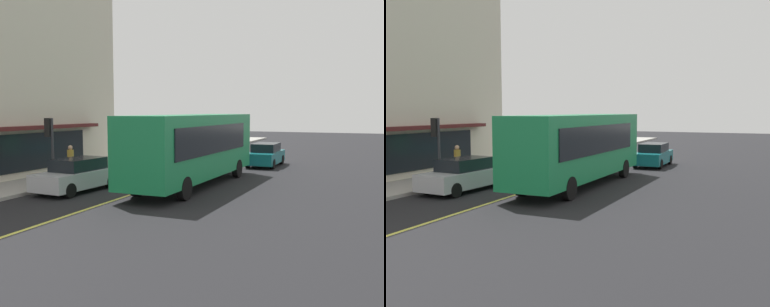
# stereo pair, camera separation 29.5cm
# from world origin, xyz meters

# --- Properties ---
(ground) EXTENTS (120.00, 120.00, 0.00)m
(ground) POSITION_xyz_m (0.00, 0.00, 0.00)
(ground) COLOR black
(sidewalk) EXTENTS (80.00, 3.16, 0.15)m
(sidewalk) POSITION_xyz_m (0.00, 5.70, 0.07)
(sidewalk) COLOR #9E9B93
(sidewalk) RESTS_ON ground
(lane_centre_stripe) EXTENTS (36.00, 0.16, 0.01)m
(lane_centre_stripe) POSITION_xyz_m (0.00, 0.00, 0.00)
(lane_centre_stripe) COLOR #D8D14C
(lane_centre_stripe) RESTS_ON ground
(bus) EXTENTS (11.15, 2.68, 3.50)m
(bus) POSITION_xyz_m (1.58, -1.59, 1.99)
(bus) COLOR #197F47
(bus) RESTS_ON ground
(traffic_light) EXTENTS (0.30, 0.52, 3.20)m
(traffic_light) POSITION_xyz_m (-1.53, 4.62, 2.53)
(traffic_light) COLOR #2D2D33
(traffic_light) RESTS_ON sidewalk
(car_teal) EXTENTS (4.32, 1.90, 1.52)m
(car_teal) POSITION_xyz_m (10.85, -2.92, 0.74)
(car_teal) COLOR #14666B
(car_teal) RESTS_ON ground
(car_silver) EXTENTS (4.39, 2.05, 1.52)m
(car_silver) POSITION_xyz_m (-1.94, 2.74, 0.74)
(car_silver) COLOR #B7BABF
(car_silver) RESTS_ON ground
(pedestrian_mid_block) EXTENTS (0.34, 0.34, 1.77)m
(pedestrian_mid_block) POSITION_xyz_m (0.12, 4.72, 1.22)
(pedestrian_mid_block) COLOR black
(pedestrian_mid_block) RESTS_ON sidewalk
(pedestrian_near_storefront) EXTENTS (0.34, 0.34, 1.73)m
(pedestrian_near_storefront) POSITION_xyz_m (10.79, 6.34, 1.19)
(pedestrian_near_storefront) COLOR black
(pedestrian_near_storefront) RESTS_ON sidewalk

